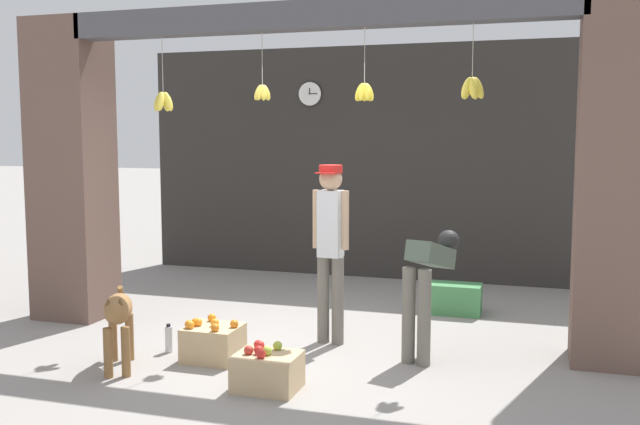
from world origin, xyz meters
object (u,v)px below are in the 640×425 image
(fruit_crate_apples, at_px, (267,370))
(wall_clock, at_px, (310,94))
(fruit_crate_oranges, at_px, (213,342))
(dog, at_px, (118,316))
(water_bottle, at_px, (169,339))
(worker_stooping, at_px, (428,277))
(produce_box_green, at_px, (455,299))
(shopkeeper, at_px, (331,240))

(fruit_crate_apples, distance_m, wall_clock, 4.99)
(fruit_crate_oranges, bearing_deg, dog, -143.69)
(water_bottle, bearing_deg, worker_stooping, 13.78)
(fruit_crate_apples, distance_m, produce_box_green, 2.90)
(dog, height_order, water_bottle, dog)
(dog, height_order, shopkeeper, shopkeeper)
(fruit_crate_oranges, height_order, fruit_crate_apples, fruit_crate_oranges)
(worker_stooping, xyz_separation_m, fruit_crate_oranges, (-1.70, -0.61, -0.54))
(fruit_crate_apples, relative_size, water_bottle, 1.86)
(water_bottle, bearing_deg, wall_clock, 88.77)
(fruit_crate_oranges, distance_m, produce_box_green, 2.81)
(dog, bearing_deg, fruit_crate_apples, 58.93)
(worker_stooping, distance_m, fruit_crate_apples, 1.61)
(wall_clock, bearing_deg, worker_stooping, -56.77)
(shopkeeper, xyz_separation_m, produce_box_green, (0.95, 1.42, -0.79))
(worker_stooping, distance_m, wall_clock, 4.18)
(worker_stooping, relative_size, wall_clock, 3.20)
(shopkeeper, xyz_separation_m, fruit_crate_apples, (-0.11, -1.28, -0.81))
(wall_clock, bearing_deg, produce_box_green, -36.91)
(water_bottle, xyz_separation_m, wall_clock, (0.08, 3.72, 2.31))
(shopkeeper, relative_size, fruit_crate_apples, 3.46)
(produce_box_green, bearing_deg, wall_clock, 143.09)
(dog, relative_size, water_bottle, 2.99)
(shopkeeper, distance_m, fruit_crate_oranges, 1.36)
(fruit_crate_oranges, height_order, water_bottle, fruit_crate_oranges)
(dog, distance_m, worker_stooping, 2.56)
(dog, xyz_separation_m, wall_clock, (0.23, 4.25, 1.98))
(fruit_crate_apples, xyz_separation_m, wall_clock, (-1.07, 4.31, 2.28))
(worker_stooping, height_order, fruit_crate_oranges, worker_stooping)
(water_bottle, height_order, wall_clock, wall_clock)
(shopkeeper, distance_m, fruit_crate_apples, 1.51)
(produce_box_green, bearing_deg, fruit_crate_oranges, -128.70)
(water_bottle, bearing_deg, fruit_crate_apples, -27.19)
(worker_stooping, relative_size, water_bottle, 4.16)
(fruit_crate_oranges, distance_m, water_bottle, 0.47)
(worker_stooping, bearing_deg, fruit_crate_oranges, -144.50)
(dog, distance_m, fruit_crate_apples, 1.34)
(worker_stooping, bearing_deg, dog, -139.64)
(shopkeeper, height_order, fruit_crate_oranges, shopkeeper)
(wall_clock, bearing_deg, dog, -93.09)
(dog, xyz_separation_m, worker_stooping, (2.32, 1.06, 0.25))
(fruit_crate_apples, height_order, wall_clock, wall_clock)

